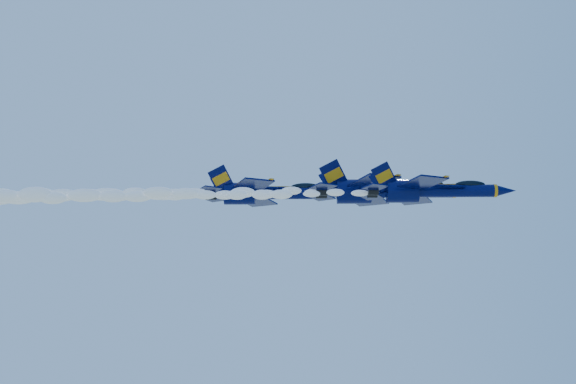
{
  "coord_description": "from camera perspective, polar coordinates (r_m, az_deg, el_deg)",
  "views": [
    {
      "loc": [
        -0.35,
        -93.29,
        130.62
      ],
      "look_at": [
        -1.6,
        -5.66,
        152.44
      ],
      "focal_mm": 50.0,
      "sensor_mm": 36.0,
      "label": 1
    }
  ],
  "objects": [
    {
      "name": "smoke_trail_jet_lead",
      "position": [
        81.54,
        -8.65,
        -0.21
      ],
      "size": [
        40.71,
        1.66,
        1.49
      ],
      "primitive_type": "ellipsoid",
      "color": "white"
    },
    {
      "name": "jet_lead",
      "position": [
        81.62,
        10.2,
        0.11
      ],
      "size": [
        14.89,
        12.21,
        5.53
      ],
      "color": "#03083A"
    },
    {
      "name": "jet_third",
      "position": [
        99.65,
        -1.42,
        -0.04
      ],
      "size": [
        17.89,
        14.68,
        6.65
      ],
      "color": "#03083A"
    },
    {
      "name": "jet_second",
      "position": [
        91.41,
        6.96,
        0.11
      ],
      "size": [
        18.2,
        14.93,
        6.76
      ],
      "color": "#03083A"
    },
    {
      "name": "smoke_trail_jet_third",
      "position": [
        104.45,
        -16.96,
        -0.31
      ],
      "size": [
        40.71,
        1.99,
        1.79
      ],
      "primitive_type": "ellipsoid",
      "color": "white"
    },
    {
      "name": "smoke_trail_jet_second",
      "position": [
        92.61,
        -10.61,
        -0.2
      ],
      "size": [
        40.71,
        2.03,
        1.82
      ],
      "primitive_type": "ellipsoid",
      "color": "white"
    }
  ]
}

